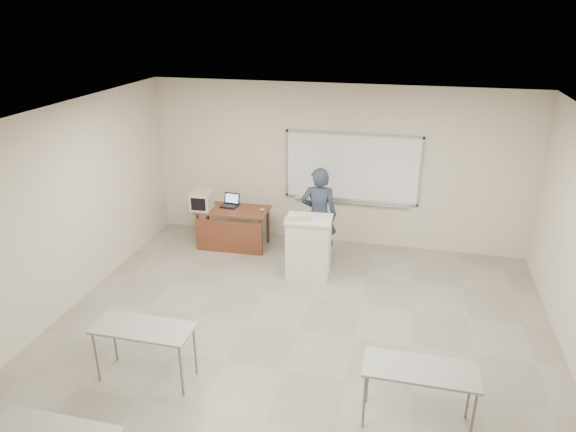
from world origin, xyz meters
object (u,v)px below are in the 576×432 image
(podium, at_px, (309,247))
(mouse, at_px, (262,210))
(instructor_desk, at_px, (231,222))
(laptop, at_px, (230,203))
(whiteboard, at_px, (352,169))
(crt_monitor, at_px, (202,201))
(keyboard, at_px, (298,219))
(presenter, at_px, (319,215))

(podium, bearing_deg, mouse, 137.92)
(instructor_desk, relative_size, laptop, 4.34)
(whiteboard, bearing_deg, crt_monitor, -163.35)
(instructor_desk, distance_m, keyboard, 1.74)
(whiteboard, bearing_deg, instructor_desk, -159.67)
(instructor_desk, distance_m, podium, 1.74)
(laptop, distance_m, presenter, 1.79)
(instructor_desk, bearing_deg, crt_monitor, 179.46)
(mouse, relative_size, presenter, 0.06)
(podium, height_order, crt_monitor, crt_monitor)
(crt_monitor, height_order, keyboard, crt_monitor)
(podium, bearing_deg, crt_monitor, 159.48)
(keyboard, bearing_deg, crt_monitor, 138.46)
(laptop, relative_size, mouse, 2.91)
(whiteboard, bearing_deg, keyboard, -112.26)
(whiteboard, relative_size, crt_monitor, 6.06)
(whiteboard, height_order, laptop, whiteboard)
(mouse, bearing_deg, whiteboard, -2.66)
(laptop, xyz_separation_m, keyboard, (1.55, -1.06, 0.25))
(presenter, bearing_deg, mouse, -18.99)
(podium, height_order, mouse, podium)
(whiteboard, relative_size, laptop, 8.14)
(mouse, bearing_deg, presenter, -37.56)
(podium, height_order, keyboard, keyboard)
(laptop, relative_size, presenter, 0.18)
(podium, xyz_separation_m, mouse, (-1.05, 0.85, 0.24))
(mouse, distance_m, presenter, 1.14)
(podium, relative_size, keyboard, 2.35)
(instructor_desk, xyz_separation_m, podium, (1.60, -0.69, -0.00))
(whiteboard, xyz_separation_m, mouse, (-1.55, -0.62, -0.71))
(podium, distance_m, laptop, 1.96)
(presenter, bearing_deg, laptop, -17.18)
(mouse, height_order, keyboard, keyboard)
(crt_monitor, bearing_deg, presenter, -4.89)
(mouse, relative_size, keyboard, 0.23)
(instructor_desk, xyz_separation_m, laptop, (-0.10, 0.25, 0.28))
(crt_monitor, height_order, mouse, crt_monitor)
(laptop, relative_size, keyboard, 0.68)
(whiteboard, distance_m, crt_monitor, 2.82)
(instructor_desk, distance_m, presenter, 1.69)
(crt_monitor, relative_size, mouse, 3.91)
(keyboard, bearing_deg, laptop, 125.68)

